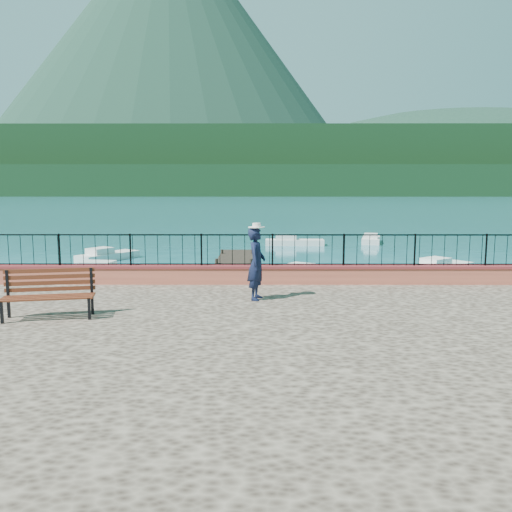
{
  "coord_description": "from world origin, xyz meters",
  "views": [
    {
      "loc": [
        -0.75,
        -11.59,
        4.12
      ],
      "look_at": [
        -0.8,
        2.0,
        2.3
      ],
      "focal_mm": 35.0,
      "sensor_mm": 36.0,
      "label": 1
    }
  ],
  "objects_px": {
    "boat_2": "(442,264)",
    "boat_5": "(371,238)",
    "boat_1": "(310,273)",
    "boat_3": "(108,253)",
    "boat_4": "(295,240)",
    "park_bench": "(49,304)",
    "boat_0": "(111,269)",
    "person": "(256,264)"
  },
  "relations": [
    {
      "from": "boat_5",
      "to": "boat_0",
      "type": "bearing_deg",
      "value": 148.85
    },
    {
      "from": "park_bench",
      "to": "boat_0",
      "type": "xyz_separation_m",
      "value": [
        -2.14,
        11.94,
        -1.13
      ]
    },
    {
      "from": "boat_1",
      "to": "boat_5",
      "type": "xyz_separation_m",
      "value": [
        6.43,
        16.47,
        0.0
      ]
    },
    {
      "from": "person",
      "to": "boat_5",
      "type": "height_order",
      "value": "person"
    },
    {
      "from": "person",
      "to": "boat_5",
      "type": "distance_m",
      "value": 26.96
    },
    {
      "from": "park_bench",
      "to": "boat_3",
      "type": "xyz_separation_m",
      "value": [
        -4.03,
        17.88,
        -1.13
      ]
    },
    {
      "from": "person",
      "to": "boat_4",
      "type": "distance_m",
      "value": 24.0
    },
    {
      "from": "person",
      "to": "boat_4",
      "type": "relative_size",
      "value": 0.45
    },
    {
      "from": "park_bench",
      "to": "boat_0",
      "type": "height_order",
      "value": "park_bench"
    },
    {
      "from": "person",
      "to": "boat_3",
      "type": "height_order",
      "value": "person"
    },
    {
      "from": "boat_2",
      "to": "boat_4",
      "type": "relative_size",
      "value": 0.87
    },
    {
      "from": "person",
      "to": "boat_2",
      "type": "relative_size",
      "value": 0.51
    },
    {
      "from": "boat_1",
      "to": "boat_2",
      "type": "distance_m",
      "value": 7.33
    },
    {
      "from": "boat_2",
      "to": "boat_5",
      "type": "distance_m",
      "value": 13.85
    },
    {
      "from": "boat_1",
      "to": "boat_3",
      "type": "relative_size",
      "value": 0.86
    },
    {
      "from": "boat_1",
      "to": "boat_3",
      "type": "xyz_separation_m",
      "value": [
        -11.15,
        6.93,
        0.0
      ]
    },
    {
      "from": "boat_5",
      "to": "boat_4",
      "type": "bearing_deg",
      "value": 119.44
    },
    {
      "from": "boat_4",
      "to": "park_bench",
      "type": "bearing_deg",
      "value": -104.06
    },
    {
      "from": "boat_2",
      "to": "boat_3",
      "type": "distance_m",
      "value": 18.5
    },
    {
      "from": "boat_0",
      "to": "person",
      "type": "bearing_deg",
      "value": -46.24
    },
    {
      "from": "park_bench",
      "to": "boat_2",
      "type": "distance_m",
      "value": 19.51
    },
    {
      "from": "boat_1",
      "to": "boat_2",
      "type": "height_order",
      "value": "same"
    },
    {
      "from": "person",
      "to": "park_bench",
      "type": "bearing_deg",
      "value": 124.08
    },
    {
      "from": "person",
      "to": "boat_0",
      "type": "height_order",
      "value": "person"
    },
    {
      "from": "boat_2",
      "to": "boat_5",
      "type": "height_order",
      "value": "same"
    },
    {
      "from": "boat_2",
      "to": "park_bench",
      "type": "bearing_deg",
      "value": -172.73
    },
    {
      "from": "boat_3",
      "to": "boat_5",
      "type": "relative_size",
      "value": 1.05
    },
    {
      "from": "boat_0",
      "to": "boat_2",
      "type": "xyz_separation_m",
      "value": [
        16.1,
        1.63,
        0.0
      ]
    },
    {
      "from": "boat_0",
      "to": "boat_5",
      "type": "xyz_separation_m",
      "value": [
        15.68,
        15.47,
        0.0
      ]
    },
    {
      "from": "person",
      "to": "boat_0",
      "type": "xyz_separation_m",
      "value": [
        -6.86,
        9.94,
        -1.76
      ]
    },
    {
      "from": "boat_1",
      "to": "boat_5",
      "type": "height_order",
      "value": "same"
    },
    {
      "from": "boat_3",
      "to": "boat_4",
      "type": "xyz_separation_m",
      "value": [
        11.52,
        7.9,
        0.0
      ]
    },
    {
      "from": "boat_0",
      "to": "park_bench",
      "type": "bearing_deg",
      "value": -70.7
    },
    {
      "from": "park_bench",
      "to": "boat_4",
      "type": "height_order",
      "value": "park_bench"
    },
    {
      "from": "boat_2",
      "to": "boat_0",
      "type": "bearing_deg",
      "value": 148.87
    },
    {
      "from": "person",
      "to": "boat_1",
      "type": "distance_m",
      "value": 9.43
    },
    {
      "from": "boat_1",
      "to": "boat_4",
      "type": "xyz_separation_m",
      "value": [
        0.38,
        14.82,
        0.0
      ]
    },
    {
      "from": "boat_3",
      "to": "boat_5",
      "type": "bearing_deg",
      "value": -28.38
    },
    {
      "from": "person",
      "to": "boat_0",
      "type": "distance_m",
      "value": 12.21
    },
    {
      "from": "park_bench",
      "to": "boat_5",
      "type": "relative_size",
      "value": 0.58
    },
    {
      "from": "boat_1",
      "to": "boat_5",
      "type": "distance_m",
      "value": 17.68
    },
    {
      "from": "boat_3",
      "to": "person",
      "type": "bearing_deg",
      "value": -118.0
    }
  ]
}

